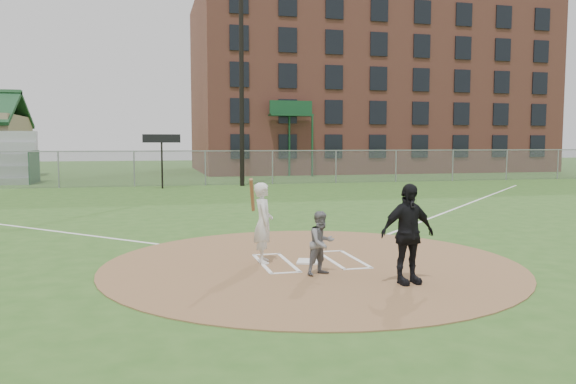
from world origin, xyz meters
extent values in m
plane|color=#2F571E|center=(0.00, 0.00, 0.00)|extent=(140.00, 140.00, 0.00)
cylinder|color=olive|center=(0.00, 0.00, 0.01)|extent=(8.40, 8.40, 0.02)
cube|color=white|center=(-0.03, 0.07, 0.04)|extent=(0.63, 0.63, 0.03)
cube|color=white|center=(9.00, 9.00, 0.01)|extent=(17.04, 17.04, 0.01)
imported|color=slate|center=(-0.11, -1.01, 0.61)|extent=(0.71, 0.65, 1.18)
imported|color=black|center=(1.14, -2.00, 0.89)|extent=(1.06, 0.54, 1.74)
cube|color=white|center=(-1.00, 0.15, 0.03)|extent=(0.08, 1.80, 0.01)
cube|color=white|center=(-0.45, 0.15, 0.03)|extent=(0.08, 1.80, 0.01)
cube|color=white|center=(-0.72, 1.05, 0.03)|extent=(0.62, 0.08, 0.01)
cube|color=white|center=(-0.72, -0.75, 0.03)|extent=(0.62, 0.08, 0.01)
cube|color=white|center=(1.00, 0.15, 0.03)|extent=(0.08, 1.80, 0.01)
cube|color=white|center=(0.45, 0.15, 0.03)|extent=(0.08, 1.80, 0.01)
cube|color=white|center=(0.72, 1.05, 0.03)|extent=(0.62, 0.08, 0.01)
cube|color=white|center=(0.72, -0.75, 0.03)|extent=(0.62, 0.08, 0.01)
imported|color=silver|center=(-0.95, 0.25, 0.84)|extent=(0.46, 0.64, 1.64)
cylinder|color=brown|center=(-1.25, -0.15, 1.45)|extent=(0.22, 0.60, 0.70)
cube|color=slate|center=(0.00, 22.00, 1.00)|extent=(56.00, 0.03, 2.00)
cube|color=gray|center=(0.00, 22.00, 2.00)|extent=(56.00, 0.06, 0.06)
cube|color=gray|center=(0.00, 22.00, 1.00)|extent=(56.08, 0.08, 2.00)
cube|color=#194728|center=(-10.00, 26.20, 1.00)|extent=(0.08, 3.20, 2.00)
cube|color=#9D5243|center=(16.00, 38.00, 7.50)|extent=(30.00, 16.00, 15.00)
cube|color=black|center=(15.90, 29.94, 7.40)|extent=(26.60, 0.10, 12.20)
cube|color=#194728|center=(7.00, 29.34, 4.50)|extent=(3.20, 1.00, 0.15)
cube|color=#194728|center=(7.00, 29.84, 2.25)|extent=(0.12, 0.12, 4.50)
cube|color=#194728|center=(8.50, 28.89, 2.25)|extent=(0.12, 0.12, 4.50)
cube|color=#194728|center=(7.00, 29.34, 5.05)|extent=(3.20, 0.08, 1.00)
cylinder|color=black|center=(2.00, 21.00, 6.00)|extent=(0.26, 0.26, 12.00)
cylinder|color=black|center=(-2.50, 20.20, 1.30)|extent=(0.10, 0.10, 2.60)
cube|color=black|center=(-2.50, 20.20, 2.70)|extent=(2.00, 0.10, 0.45)
camera|label=1|loc=(-3.18, -10.81, 2.45)|focal=35.00mm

